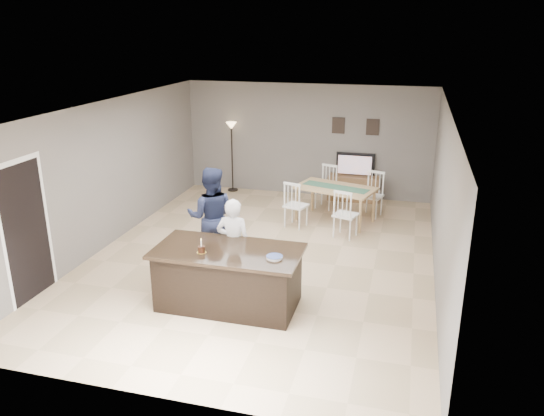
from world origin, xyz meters
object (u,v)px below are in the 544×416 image
(tv_console, at_px, (353,188))
(plate_stack, at_px, (274,257))
(dining_table, at_px, (335,193))
(floor_lamp, at_px, (232,138))
(kitchen_island, at_px, (229,277))
(man, at_px, (211,217))
(birthday_cake, at_px, (201,249))
(television, at_px, (355,165))
(woman, at_px, (234,244))

(tv_console, xyz_separation_m, plate_stack, (-0.47, -5.69, 0.62))
(tv_console, height_order, dining_table, dining_table)
(tv_console, bearing_deg, floor_lamp, 179.63)
(kitchen_island, height_order, man, man)
(birthday_cake, bearing_deg, plate_stack, 3.94)
(plate_stack, bearing_deg, birthday_cake, -176.06)
(dining_table, xyz_separation_m, floor_lamp, (-2.84, 1.58, 0.72))
(man, bearing_deg, floor_lamp, -88.67)
(birthday_cake, distance_m, floor_lamp, 6.00)
(kitchen_island, height_order, tv_console, kitchen_island)
(television, height_order, woman, woman)
(birthday_cake, distance_m, plate_stack, 1.06)
(plate_stack, bearing_deg, floor_lamp, 114.40)
(dining_table, bearing_deg, birthday_cake, -91.01)
(kitchen_island, relative_size, woman, 1.44)
(man, height_order, plate_stack, man)
(woman, relative_size, man, 0.86)
(tv_console, distance_m, television, 0.57)
(kitchen_island, height_order, woman, woman)
(tv_console, relative_size, floor_lamp, 0.69)
(kitchen_island, bearing_deg, birthday_cake, -148.69)
(television, height_order, floor_lamp, floor_lamp)
(tv_console, xyz_separation_m, woman, (-1.30, -5.02, 0.45))
(television, bearing_deg, floor_lamp, 0.94)
(kitchen_island, distance_m, floor_lamp, 5.96)
(kitchen_island, relative_size, television, 2.35)
(television, xyz_separation_m, birthday_cake, (-1.52, -5.84, 0.09))
(plate_stack, distance_m, floor_lamp, 6.29)
(woman, xyz_separation_m, floor_lamp, (-1.76, 5.04, 0.61))
(television, distance_m, dining_table, 1.66)
(birthday_cake, height_order, dining_table, birthday_cake)
(woman, height_order, birthday_cake, woman)
(man, xyz_separation_m, plate_stack, (1.50, -1.46, 0.05))
(dining_table, bearing_deg, woman, -91.14)
(television, relative_size, man, 0.52)
(plate_stack, bearing_deg, television, 85.38)
(birthday_cake, xyz_separation_m, floor_lamp, (-1.53, 5.79, 0.40))
(television, xyz_separation_m, plate_stack, (-0.47, -5.76, 0.06))
(man, bearing_deg, tv_console, -127.95)
(floor_lamp, bearing_deg, dining_table, -29.06)
(tv_console, height_order, plate_stack, plate_stack)
(television, distance_m, woman, 5.25)
(woman, xyz_separation_m, birthday_cake, (-0.22, -0.75, 0.20))
(tv_console, bearing_deg, woman, -104.53)
(dining_table, bearing_deg, floor_lamp, 167.17)
(man, relative_size, plate_stack, 7.50)
(kitchen_island, xyz_separation_m, man, (-0.77, 1.33, 0.42))
(dining_table, distance_m, floor_lamp, 3.33)
(tv_console, xyz_separation_m, floor_lamp, (-3.06, 0.02, 1.05))
(kitchen_island, distance_m, plate_stack, 0.88)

